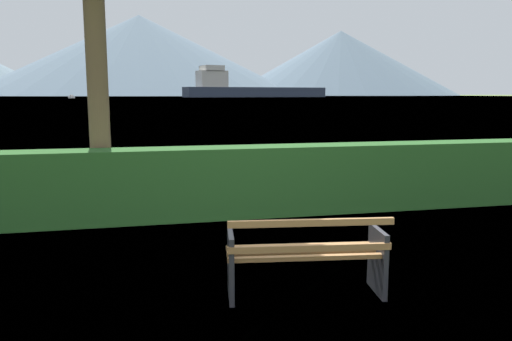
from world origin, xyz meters
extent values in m
plane|color=olive|center=(0.00, 0.00, 0.00)|extent=(1400.00, 1400.00, 0.00)
plane|color=slate|center=(0.00, 306.93, 0.00)|extent=(620.00, 620.00, 0.00)
cube|color=#A0703F|center=(-0.03, -0.19, 0.45)|extent=(1.59, 0.28, 0.04)
cube|color=#A0703F|center=(0.00, 0.00, 0.45)|extent=(1.59, 0.28, 0.04)
cube|color=#A0703F|center=(0.03, 0.19, 0.45)|extent=(1.59, 0.28, 0.04)
cube|color=#A0703F|center=(-0.04, -0.26, 0.57)|extent=(1.59, 0.26, 0.06)
cube|color=#A0703F|center=(-0.04, -0.31, 0.84)|extent=(1.59, 0.26, 0.06)
cube|color=#2D2D33|center=(-0.75, 0.08, 0.34)|extent=(0.12, 0.51, 0.68)
cube|color=#2D2D33|center=(0.75, -0.12, 0.34)|extent=(0.12, 0.51, 0.68)
cube|color=#285B23|center=(0.00, 3.48, 0.58)|extent=(13.50, 0.68, 1.17)
cylinder|color=brown|center=(-2.26, 4.05, 2.26)|extent=(0.34, 0.34, 4.53)
cube|color=#2D384C|center=(63.64, 279.58, 2.76)|extent=(85.25, 29.33, 5.52)
cube|color=silver|center=(37.16, 274.01, 9.94)|extent=(17.15, 13.88, 8.83)
cube|color=silver|center=(37.16, 274.01, 15.74)|extent=(12.93, 14.13, 2.76)
cube|color=silver|center=(-30.80, 229.97, 0.45)|extent=(3.46, 5.34, 0.90)
cube|color=beige|center=(-30.80, 229.97, 1.19)|extent=(1.70, 2.12, 0.59)
cone|color=slate|center=(0.00, 558.67, 42.05)|extent=(342.70, 342.70, 84.10)
cone|color=slate|center=(220.90, 541.87, 35.86)|extent=(257.58, 257.58, 71.72)
camera|label=1|loc=(-1.59, -4.71, 2.04)|focal=35.39mm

